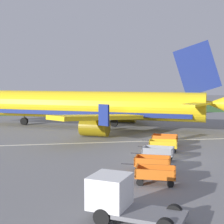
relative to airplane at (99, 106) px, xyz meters
The scene contains 10 objects.
ground_plane 19.11m from the airplane, 81.03° to the right, with size 220.00×220.00×0.00m, color slate.
grass_strip 32.98m from the airplane, 84.87° to the left, with size 220.00×28.00×0.06m, color #3D7033.
apron_stripe 11.39m from the airplane, 74.46° to the right, with size 120.00×0.36×0.01m, color silver.
airplane is the anchor object (origin of this frame).
baggage_cart_nearest 25.44m from the airplane, 89.81° to the right, with size 3.58×2.19×1.07m.
baggage_cart_second_in_row 22.61m from the airplane, 88.08° to the right, with size 3.56×2.26×1.07m.
baggage_cart_third_in_row 19.41m from the airplane, 83.38° to the right, with size 3.51×2.36×1.07m.
baggage_cart_fourth_in_row 16.73m from the airplane, 77.35° to the right, with size 3.60×2.11×1.07m.
baggage_cart_far_end 14.33m from the airplane, 70.17° to the right, with size 3.55×2.29×1.07m.
service_truck_beside_carts 30.69m from the airplane, 96.09° to the right, with size 4.71×3.97×2.10m.
Camera 1 is at (-9.23, -26.95, 6.53)m, focal length 54.90 mm.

